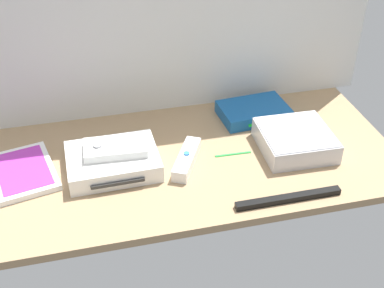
{
  "coord_description": "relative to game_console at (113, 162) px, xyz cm",
  "views": [
    {
      "loc": [
        -23.4,
        -96.84,
        74.26
      ],
      "look_at": [
        0.0,
        0.0,
        4.0
      ],
      "focal_mm": 47.83,
      "sensor_mm": 36.0,
      "label": 1
    }
  ],
  "objects": [
    {
      "name": "sensor_bar",
      "position": [
        35.71,
        -20.08,
        -1.5
      ],
      "size": [
        24.01,
        1.91,
        1.4
      ],
      "primitive_type": "cube",
      "rotation": [
        0.0,
        0.0,
        0.0
      ],
      "color": "black",
      "rests_on": "ground_plane"
    },
    {
      "name": "stylus_pen",
      "position": [
        29.11,
        -0.98,
        -1.85
      ],
      "size": [
        9.02,
        0.96,
        0.7
      ],
      "primitive_type": "cylinder",
      "rotation": [
        0.0,
        1.57,
        3.11
      ],
      "color": "green",
      "rests_on": "ground_plane"
    },
    {
      "name": "remote_classic_pad",
      "position": [
        0.95,
        0.9,
        3.21
      ],
      "size": [
        14.86,
        8.86,
        2.4
      ],
      "rotation": [
        0.0,
        0.0,
        -0.06
      ],
      "color": "white",
      "rests_on": "game_console"
    },
    {
      "name": "network_router",
      "position": [
        39.62,
        14.38,
        -0.5
      ],
      "size": [
        18.86,
        13.35,
        3.4
      ],
      "rotation": [
        0.0,
        0.0,
        0.08
      ],
      "color": "#145193",
      "rests_on": "ground_plane"
    },
    {
      "name": "game_case",
      "position": [
        -20.58,
        2.97,
        -1.44
      ],
      "size": [
        17.32,
        21.45,
        1.56
      ],
      "rotation": [
        0.0,
        0.0,
        0.21
      ],
      "color": "white",
      "rests_on": "ground_plane"
    },
    {
      "name": "remote_wand",
      "position": [
        17.19,
        -2.13,
        -0.69
      ],
      "size": [
        9.98,
        14.81,
        3.4
      ],
      "rotation": [
        0.0,
        0.0,
        -0.48
      ],
      "color": "white",
      "rests_on": "ground_plane"
    },
    {
      "name": "mini_computer",
      "position": [
        44.6,
        -2.25,
        0.44
      ],
      "size": [
        17.49,
        17.49,
        5.3
      ],
      "rotation": [
        0.0,
        0.0,
        -0.03
      ],
      "color": "silver",
      "rests_on": "ground_plane"
    },
    {
      "name": "game_console",
      "position": [
        0.0,
        0.0,
        0.0
      ],
      "size": [
        21.35,
        16.87,
        4.4
      ],
      "rotation": [
        0.0,
        0.0,
        0.02
      ],
      "color": "white",
      "rests_on": "ground_plane"
    },
    {
      "name": "ground_plane",
      "position": [
        19.04,
        0.2,
        -3.2
      ],
      "size": [
        100.0,
        48.0,
        2.0
      ],
      "primitive_type": "cube",
      "color": "#9E7F5B",
      "rests_on": "ground"
    }
  ]
}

